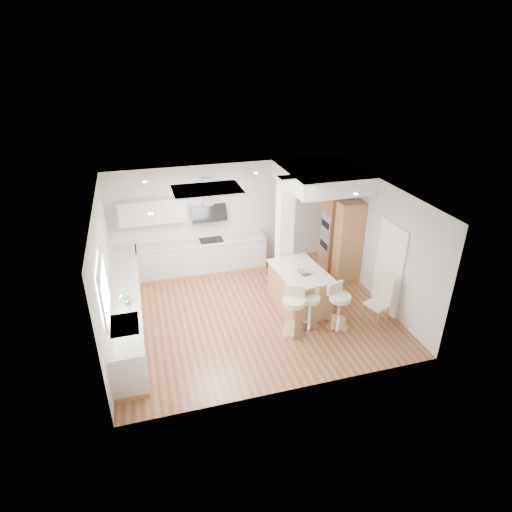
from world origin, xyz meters
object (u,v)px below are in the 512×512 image
object	(u,v)px
peninsula	(299,288)
dining_chair	(381,297)
bar_stool_a	(294,309)
bar_stool_b	(310,305)
bar_stool_c	(339,305)

from	to	relation	value
peninsula	dining_chair	distance (m)	1.80
bar_stool_a	dining_chair	distance (m)	1.97
bar_stool_a	bar_stool_b	world-z (taller)	bar_stool_a
bar_stool_c	dining_chair	distance (m)	0.99
bar_stool_b	bar_stool_c	distance (m)	0.59
bar_stool_b	bar_stool_a	bearing A→B (deg)	-140.53
bar_stool_c	bar_stool_a	bearing A→B (deg)	157.25
bar_stool_a	bar_stool_c	size ratio (longest dim) A/B	1.04
dining_chair	peninsula	bearing A→B (deg)	124.55
peninsula	bar_stool_c	bearing A→B (deg)	-70.65
peninsula	bar_stool_c	xyz separation A→B (m)	(0.47, -1.02, 0.11)
peninsula	bar_stool_b	distance (m)	0.81
bar_stool_b	bar_stool_c	bearing A→B (deg)	-2.04
bar_stool_b	bar_stool_c	size ratio (longest dim) A/B	0.91
peninsula	bar_stool_a	world-z (taller)	bar_stool_a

